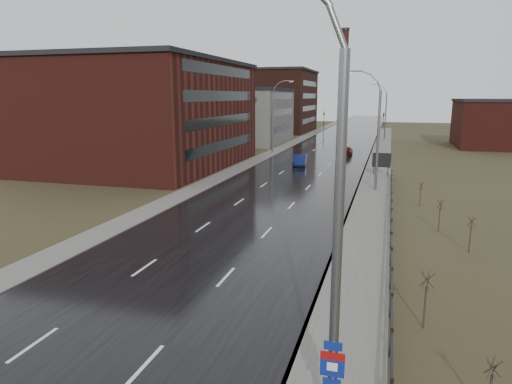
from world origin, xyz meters
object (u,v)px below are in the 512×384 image
Objects in this scene: streetlight_main at (324,225)px; car_near at (300,161)px; billboard at (381,161)px; car_far at (347,151)px.

streetlight_main reaches higher than car_near.
car_far is (-5.50, 17.82, -1.08)m from billboard.
car_near is at bearing 69.72° from car_far.
streetlight_main is at bearing -86.35° from car_near.
streetlight_main reaches higher than billboard.
car_near is at bearing 155.76° from billboard.
car_near reaches higher than car_far.
car_far is (4.80, 13.19, -0.04)m from car_near.
car_near is 14.03m from car_far.
streetlight_main is 43.21m from billboard.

